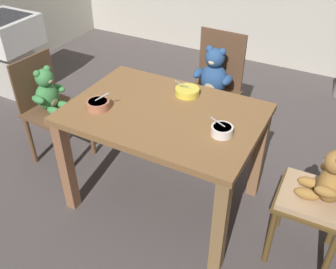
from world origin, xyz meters
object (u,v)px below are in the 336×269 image
teddy_chair_near_right (324,192)px  dining_table (164,128)px  teddy_chair_far_center (213,81)px  porridge_bowl_yellow_far_center (187,91)px  porridge_bowl_white_near_right (222,130)px  porridge_bowl_terracotta_near_left (98,104)px  sink_basin (8,45)px  teddy_chair_near_left (49,100)px

teddy_chair_near_right → dining_table: bearing=-2.1°
dining_table → teddy_chair_far_center: 0.81m
teddy_chair_far_center → porridge_bowl_yellow_far_center: 0.60m
dining_table → porridge_bowl_white_near_right: size_ratio=9.20×
porridge_bowl_terracotta_near_left → sink_basin: 1.88m
teddy_chair_near_left → teddy_chair_far_center: bearing=43.5°
porridge_bowl_yellow_far_center → teddy_chair_near_left: bearing=-168.3°
porridge_bowl_white_near_right → dining_table: bearing=170.8°
dining_table → teddy_chair_near_left: size_ratio=1.39×
dining_table → porridge_bowl_terracotta_near_left: size_ratio=7.79×
teddy_chair_near_right → porridge_bowl_terracotta_near_left: 1.37m
porridge_bowl_terracotta_near_left → porridge_bowl_yellow_far_center: porridge_bowl_yellow_far_center is taller
porridge_bowl_terracotta_near_left → porridge_bowl_white_near_right: (0.76, 0.09, 0.00)m
sink_basin → porridge_bowl_white_near_right: bearing=-16.0°
porridge_bowl_white_near_right → sink_basin: bearing=164.0°
porridge_bowl_yellow_far_center → dining_table: bearing=-98.4°
porridge_bowl_terracotta_near_left → sink_basin: (-1.68, 0.80, -0.24)m
teddy_chair_near_left → porridge_bowl_white_near_right: (1.37, -0.10, 0.24)m
teddy_chair_far_center → porridge_bowl_terracotta_near_left: bearing=-18.7°
teddy_chair_near_left → teddy_chair_near_right: bearing=3.6°
teddy_chair_near_left → sink_basin: 1.23m
teddy_chair_far_center → teddy_chair_near_right: bearing=51.6°
dining_table → sink_basin: sink_basin is taller
teddy_chair_near_right → sink_basin: bearing=-13.5°
teddy_chair_far_center → porridge_bowl_white_near_right: (0.40, -0.87, 0.20)m
porridge_bowl_yellow_far_center → porridge_bowl_white_near_right: bearing=-40.8°
teddy_chair_far_center → porridge_bowl_yellow_far_center: (0.04, -0.57, 0.20)m
teddy_chair_far_center → porridge_bowl_white_near_right: teddy_chair_far_center is taller
teddy_chair_near_left → porridge_bowl_yellow_far_center: bearing=16.7°
porridge_bowl_white_near_right → sink_basin: size_ratio=0.16×
teddy_chair_far_center → porridge_bowl_white_near_right: size_ratio=7.26×
porridge_bowl_yellow_far_center → sink_basin: 2.14m
teddy_chair_near_right → porridge_bowl_white_near_right: teddy_chair_near_right is taller
porridge_bowl_yellow_far_center → teddy_chair_far_center: bearing=94.2°
porridge_bowl_white_near_right → sink_basin: 2.55m
teddy_chair_far_center → teddy_chair_near_right: size_ratio=1.08×
teddy_chair_far_center → teddy_chair_near_left: teddy_chair_far_center is taller
teddy_chair_near_left → porridge_bowl_terracotta_near_left: size_ratio=5.59×
dining_table → sink_basin: size_ratio=1.46×
sink_basin → teddy_chair_near_right: bearing=-12.2°
porridge_bowl_white_near_right → teddy_chair_far_center: bearing=114.5°
teddy_chair_far_center → teddy_chair_near_right: 1.28m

